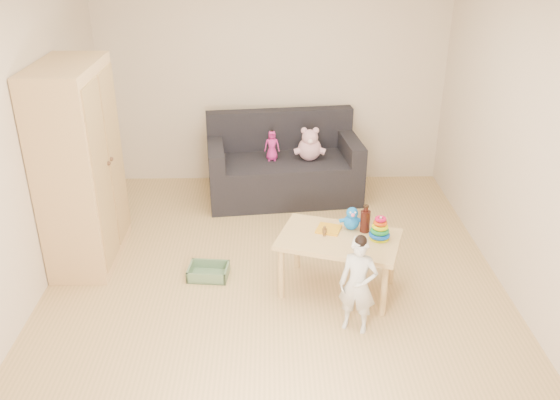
{
  "coord_description": "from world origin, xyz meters",
  "views": [
    {
      "loc": [
        -0.04,
        -4.5,
        2.93
      ],
      "look_at": [
        0.05,
        0.25,
        0.65
      ],
      "focal_mm": 38.0,
      "sensor_mm": 36.0,
      "label": 1
    }
  ],
  "objects_px": {
    "wardrobe": "(79,167)",
    "play_table": "(338,264)",
    "sofa": "(284,178)",
    "toddler": "(358,286)"
  },
  "relations": [
    {
      "from": "wardrobe",
      "to": "play_table",
      "type": "xyz_separation_m",
      "value": [
        2.27,
        -0.61,
        -0.66
      ]
    },
    {
      "from": "wardrobe",
      "to": "toddler",
      "type": "bearing_deg",
      "value": -25.99
    },
    {
      "from": "sofa",
      "to": "play_table",
      "type": "distance_m",
      "value": 1.94
    },
    {
      "from": "wardrobe",
      "to": "toddler",
      "type": "relative_size",
      "value": 2.33
    },
    {
      "from": "wardrobe",
      "to": "sofa",
      "type": "bearing_deg",
      "value": 34.68
    },
    {
      "from": "play_table",
      "to": "toddler",
      "type": "bearing_deg",
      "value": -80.61
    },
    {
      "from": "wardrobe",
      "to": "play_table",
      "type": "distance_m",
      "value": 2.44
    },
    {
      "from": "wardrobe",
      "to": "play_table",
      "type": "bearing_deg",
      "value": -15.07
    },
    {
      "from": "play_table",
      "to": "toddler",
      "type": "distance_m",
      "value": 0.56
    },
    {
      "from": "wardrobe",
      "to": "sofa",
      "type": "xyz_separation_m",
      "value": [
        1.86,
        1.28,
        -0.68
      ]
    }
  ]
}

